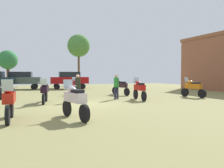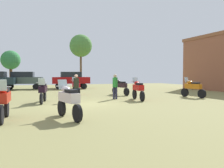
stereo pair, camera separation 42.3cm
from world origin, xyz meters
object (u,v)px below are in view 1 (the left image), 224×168
Objects in this scene: motorcycle_13 at (9,101)px; tree_6 at (79,46)px; person_1 at (78,86)px; motorcycle_7 at (76,86)px; motorcycle_1 at (193,87)px; motorcycle_6 at (45,91)px; car_1 at (21,79)px; tree_4 at (8,60)px; motorcycle_2 at (75,100)px; motorcycle_12 at (120,86)px; car_2 at (69,79)px; person_2 at (116,85)px; motorcycle_11 at (139,89)px.

tree_6 is (8.17, 22.85, 4.99)m from motorcycle_13.
motorcycle_7 is at bearing 31.32° from person_1.
motorcycle_1 reaches higher than motorcycle_6.
car_1 is 0.93× the size of tree_4.
motorcycle_2 reaches higher than motorcycle_12.
car_2 is (-6.42, 13.36, 0.45)m from motorcycle_1.
motorcycle_6 is at bearing -81.76° from tree_4.
person_2 is at bearing -131.71° from motorcycle_12.
motorcycle_2 reaches higher than motorcycle_7.
tree_4 is (-3.27, 24.28, 2.83)m from motorcycle_2.
person_1 is (-3.93, 0.80, 0.25)m from motorcycle_11.
motorcycle_6 is at bearing -165.65° from motorcycle_12.
motorcycle_13 is 1.29× the size of person_2.
motorcycle_11 is at bearing -166.73° from car_2.
motorcycle_13 is at bearing -109.68° from tree_6.
car_1 is at bearing 112.22° from motorcycle_7.
motorcycle_11 is at bearing -58.38° from person_1.
person_1 is (-2.05, -12.66, -0.19)m from car_2.
tree_4 is (-5.65, 14.36, 2.83)m from motorcycle_7.
tree_4 is (-8.68, 19.51, 2.83)m from motorcycle_11.
motorcycle_11 is 1.62m from person_2.
motorcycle_1 is 1.23× the size of person_2.
person_1 is at bearing -136.02° from person_2.
tree_6 is at bearing -106.93° from motorcycle_13.
motorcycle_11 is at bearing -175.25° from motorcycle_6.
motorcycle_1 is at bearing 13.73° from motorcycle_2.
motorcycle_2 is 10.20m from motorcycle_7.
motorcycle_6 is 0.30× the size of tree_6.
motorcycle_13 is (-2.26, 0.49, 0.01)m from motorcycle_2.
motorcycle_1 reaches higher than motorcycle_7.
person_1 reaches higher than motorcycle_7.
motorcycle_7 is at bearing -147.12° from car_1.
motorcycle_1 is 0.95× the size of motorcycle_13.
tree_4 reaches higher than car_1.
car_2 is (4.06, 12.79, 0.44)m from motorcycle_6.
car_2 is at bearing -105.29° from motorcycle_13.
person_1 is (-4.31, -3.10, 0.26)m from motorcycle_12.
motorcycle_11 is 0.47× the size of car_1.
car_2 is at bearing 66.73° from motorcycle_2.
motorcycle_1 is 0.43× the size of tree_4.
person_1 is at bearing 176.10° from car_2.
motorcycle_11 is 0.98× the size of motorcycle_13.
motorcycle_12 is (6.32, 3.22, -0.00)m from motorcycle_6.
motorcycle_7 is at bearing 147.07° from motorcycle_12.
motorcycle_2 is at bearing -82.33° from tree_4.
motorcycle_2 is at bearing 170.61° from motorcycle_13.
person_2 is at bearing -67.62° from motorcycle_7.
motorcycle_1 is 10.50m from motorcycle_6.
motorcycle_13 is at bearing -87.56° from tree_4.
person_2 reaches higher than motorcycle_1.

